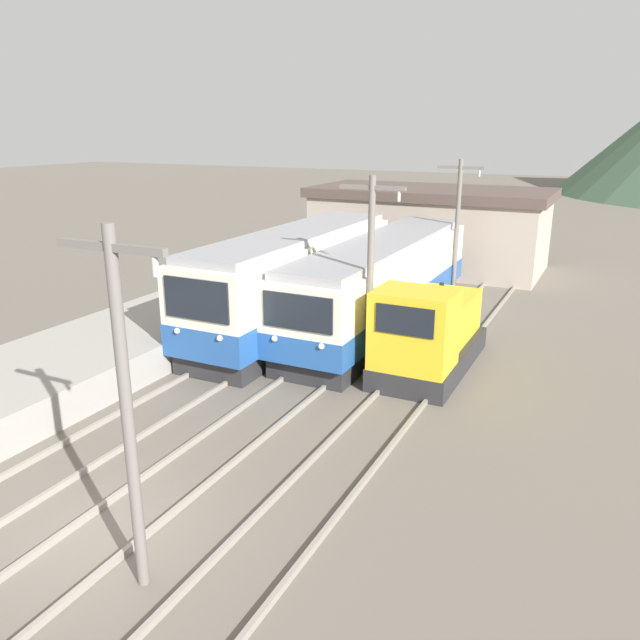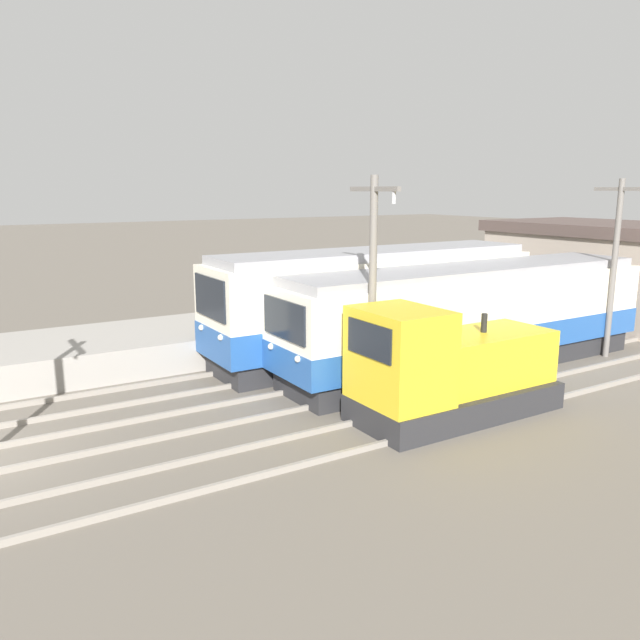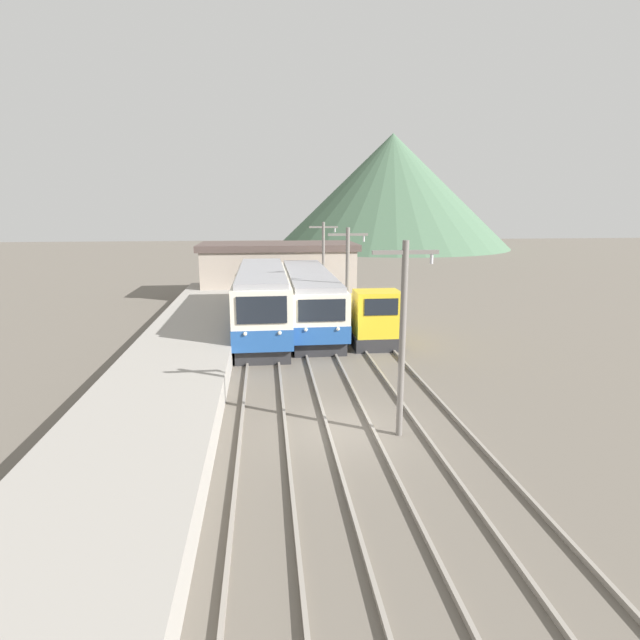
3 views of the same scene
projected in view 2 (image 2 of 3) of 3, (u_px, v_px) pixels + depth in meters
commuter_train_left at (375, 307)px, 21.74m from camera, size 2.84×12.29×3.78m
commuter_train_center at (470, 321)px, 20.34m from camera, size 2.84×13.88×3.38m
shunting_locomotive at (448, 371)px, 16.01m from camera, size 2.40×5.66×3.00m
catenary_mast_mid at (373, 284)px, 16.12m from camera, size 2.00×0.20×6.15m
catenary_mast_far at (615, 261)px, 21.35m from camera, size 2.00×0.20×6.15m
station_building at (634, 274)px, 27.21m from camera, size 12.60×6.30×4.32m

